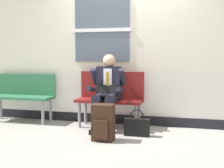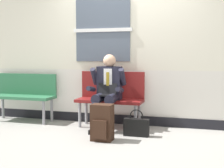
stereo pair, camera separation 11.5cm
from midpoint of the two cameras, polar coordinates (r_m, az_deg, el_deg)
The scene contains 7 objects.
ground_plane at distance 4.84m, azimuth 1.16°, elevation -9.14°, with size 18.00×18.00×0.00m, color gray.
station_wall at distance 5.43m, azimuth 3.28°, elevation 8.30°, with size 5.87×0.16×3.00m.
bench_with_person at distance 5.25m, azimuth 0.41°, elevation -2.06°, with size 1.11×0.42×0.93m.
bench_empty at distance 5.93m, azimuth -15.37°, elevation -1.60°, with size 1.20×0.42×0.87m.
person_seated at distance 5.04m, azimuth -0.23°, elevation -1.04°, with size 0.57×0.70×1.22m.
backpack at distance 4.41m, azimuth -1.08°, elevation -7.16°, with size 0.30×0.25×0.52m.
handbag at distance 4.69m, azimuth 5.21°, elevation -7.86°, with size 0.38×0.12×0.40m.
Camera 2 is at (1.29, -4.50, 1.20)m, focal length 49.67 mm.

